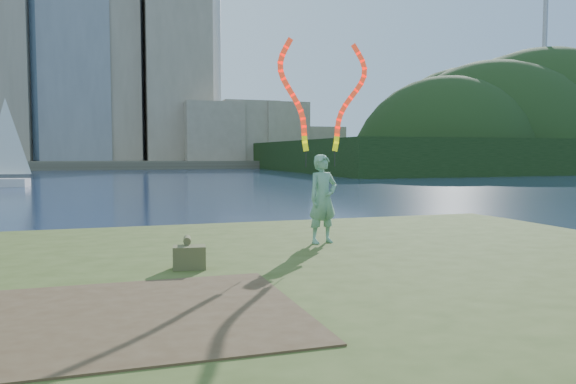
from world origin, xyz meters
name	(u,v)px	position (x,y,z in m)	size (l,w,h in m)	color
ground	(266,298)	(0.00, 0.00, 0.00)	(320.00, 320.00, 0.00)	#19253F
grassy_knoll	(314,316)	(0.00, -2.30, 0.34)	(20.00, 18.00, 0.80)	#3B4B1A
dirt_patch	(144,314)	(-2.20, -3.20, 0.81)	(3.20, 3.00, 0.02)	#47331E
far_shore	(122,163)	(0.00, 95.00, 0.60)	(320.00, 40.00, 1.20)	#4C4738
wooded_hill	(539,168)	(59.57, 59.96, 0.16)	(78.00, 50.00, 63.00)	black
woman_with_ribbons	(322,166)	(1.23, 0.56, 2.21)	(1.99, 0.64, 4.01)	#18683B
canvas_bag	(189,256)	(-1.43, -1.02, 0.98)	(0.50, 0.56, 0.44)	brown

